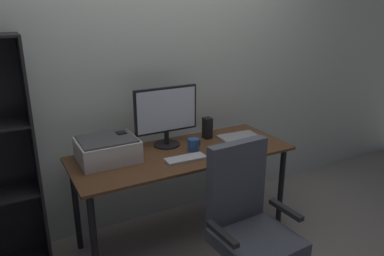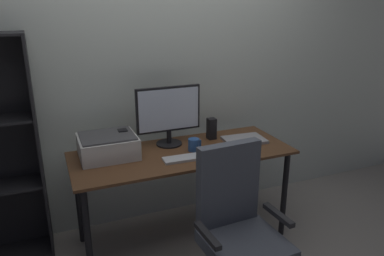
{
  "view_description": "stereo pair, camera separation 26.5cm",
  "coord_description": "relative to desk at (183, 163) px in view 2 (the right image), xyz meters",
  "views": [
    {
      "loc": [
        -1.14,
        -2.26,
        1.78
      ],
      "look_at": [
        0.06,
        -0.04,
        0.93
      ],
      "focal_mm": 34.62,
      "sensor_mm": 36.0,
      "label": 1
    },
    {
      "loc": [
        -0.9,
        -2.37,
        1.78
      ],
      "look_at": [
        0.06,
        -0.04,
        0.93
      ],
      "focal_mm": 34.62,
      "sensor_mm": 36.0,
      "label": 2
    }
  ],
  "objects": [
    {
      "name": "mouse",
      "position": [
        0.2,
        -0.15,
        0.1
      ],
      "size": [
        0.08,
        0.11,
        0.03
      ],
      "primitive_type": "cube",
      "rotation": [
        0.0,
        0.0,
        0.24
      ],
      "color": "black",
      "rests_on": "desk"
    },
    {
      "name": "speaker_right",
      "position": [
        0.32,
        0.17,
        0.17
      ],
      "size": [
        0.06,
        0.07,
        0.17
      ],
      "primitive_type": "cube",
      "color": "black",
      "rests_on": "desk"
    },
    {
      "name": "coffee_mug",
      "position": [
        0.09,
        -0.01,
        0.13
      ],
      "size": [
        0.1,
        0.08,
        0.09
      ],
      "color": "#285193",
      "rests_on": "desk"
    },
    {
      "name": "keyboard",
      "position": [
        -0.05,
        -0.14,
        0.1
      ],
      "size": [
        0.29,
        0.12,
        0.02
      ],
      "primitive_type": "cube",
      "rotation": [
        0.0,
        0.0,
        -0.04
      ],
      "color": "#B7BABC",
      "rests_on": "desk"
    },
    {
      "name": "office_chair",
      "position": [
        0.07,
        -0.74,
        -0.19
      ],
      "size": [
        0.54,
        0.54,
        1.01
      ],
      "rotation": [
        0.0,
        0.0,
        0.05
      ],
      "color": "#232326",
      "rests_on": "ground"
    },
    {
      "name": "laptop",
      "position": [
        0.53,
        0.02,
        0.1
      ],
      "size": [
        0.34,
        0.25,
        0.02
      ],
      "primitive_type": "cube",
      "rotation": [
        0.0,
        0.0,
        -0.08
      ],
      "color": "#99999E",
      "rests_on": "desk"
    },
    {
      "name": "monitor",
      "position": [
        -0.04,
        0.18,
        0.35
      ],
      "size": [
        0.5,
        0.2,
        0.46
      ],
      "color": "black",
      "rests_on": "desk"
    },
    {
      "name": "printer",
      "position": [
        -0.52,
        0.12,
        0.17
      ],
      "size": [
        0.4,
        0.34,
        0.16
      ],
      "color": "silver",
      "rests_on": "desk"
    },
    {
      "name": "speaker_left",
      "position": [
        -0.4,
        0.17,
        0.17
      ],
      "size": [
        0.06,
        0.07,
        0.17
      ],
      "primitive_type": "cube",
      "color": "black",
      "rests_on": "desk"
    },
    {
      "name": "ground_plane",
      "position": [
        0.0,
        0.0,
        -0.65
      ],
      "size": [
        12.0,
        12.0,
        0.0
      ],
      "primitive_type": "plane",
      "color": "gray"
    },
    {
      "name": "back_wall",
      "position": [
        0.0,
        0.49,
        0.65
      ],
      "size": [
        6.4,
        0.1,
        2.6
      ],
      "primitive_type": "cube",
      "color": "beige",
      "rests_on": "ground"
    },
    {
      "name": "desk",
      "position": [
        0.0,
        0.0,
        0.0
      ],
      "size": [
        1.62,
        0.65,
        0.74
      ],
      "color": "#56351E",
      "rests_on": "ground"
    }
  ]
}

